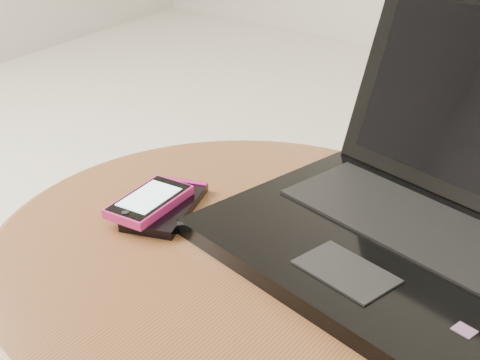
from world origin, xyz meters
The scene contains 4 objects.
table centered at (-0.12, -0.10, 0.36)m, with size 0.58×0.58×0.46m.
laptop centered at (0.04, 0.01, 0.50)m, with size 0.45×0.43×0.24m.
phone_black centered at (-0.24, -0.09, 0.46)m, with size 0.10×0.14×0.01m.
phone_pink centered at (-0.25, -0.10, 0.47)m, with size 0.06×0.11×0.01m.
Camera 1 is at (0.27, -0.66, 0.89)m, focal length 55.41 mm.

